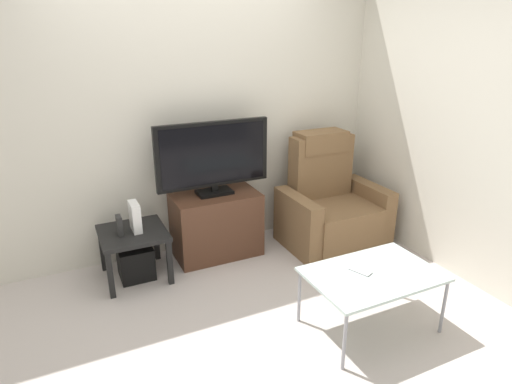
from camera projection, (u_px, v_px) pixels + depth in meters
The scene contains 12 objects.
ground_plane at pixel (242, 302), 3.43m from camera, with size 6.40×6.40×0.00m, color #BCB2AD.
wall_back at pixel (190, 114), 3.93m from camera, with size 6.40×0.06×2.60m, color beige.
wall_side at pixel (441, 118), 3.73m from camera, with size 0.06×4.48×2.60m, color beige.
tv_stand at pixel (216, 224), 4.08m from camera, with size 0.79×0.46×0.60m.
television at pixel (213, 156), 3.86m from camera, with size 1.05×0.20×0.67m.
recliner_armchair at pixel (330, 206), 4.33m from camera, with size 0.98×0.78×1.08m.
side_table at pixel (133, 238), 3.66m from camera, with size 0.54×0.54×0.43m.
subwoofer_box at pixel (136, 262), 3.74m from camera, with size 0.28×0.28×0.28m, color black.
book_upright at pixel (119, 225), 3.55m from camera, with size 0.04×0.10×0.16m, color #262626.
game_console at pixel (135, 217), 3.62m from camera, with size 0.07×0.20×0.24m, color white.
coffee_table at pixel (373, 277), 3.00m from camera, with size 0.90×0.60×0.44m.
cell_phone at pixel (360, 271), 3.01m from camera, with size 0.07×0.15×0.01m, color #B7B7BC.
Camera 1 is at (-1.16, -2.67, 2.00)m, focal length 30.53 mm.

